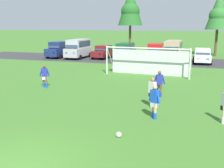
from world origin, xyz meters
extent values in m
plane|color=#3D7028|center=(0.00, 15.00, 0.00)|extent=(400.00, 400.00, 0.00)
cube|color=#333335|center=(0.00, 27.13, 0.00)|extent=(52.00, 8.40, 0.01)
sphere|color=white|center=(2.43, 3.30, 0.11)|extent=(0.22, 0.22, 0.22)
sphere|color=black|center=(2.43, 3.30, 0.12)|extent=(0.08, 0.08, 0.08)
sphere|color=red|center=(2.49, 3.30, 0.11)|extent=(0.07, 0.07, 0.07)
cylinder|color=white|center=(4.71, 16.15, 1.22)|extent=(0.12, 0.12, 2.44)
cylinder|color=white|center=(-2.59, 16.62, 1.22)|extent=(0.12, 0.12, 2.44)
cylinder|color=white|center=(1.06, 16.39, 2.44)|extent=(7.31, 0.59, 0.12)
cylinder|color=white|center=(4.77, 17.05, 1.34)|extent=(0.21, 1.95, 2.46)
cylinder|color=white|center=(-2.53, 17.52, 1.34)|extent=(0.21, 1.95, 2.46)
cube|color=silver|center=(1.13, 17.38, 1.10)|extent=(6.94, 0.49, 2.20)
cylinder|color=brown|center=(-4.89, 10.00, 0.40)|extent=(0.14, 0.14, 0.80)
cylinder|color=brown|center=(-5.14, 10.05, 0.40)|extent=(0.14, 0.14, 0.80)
cylinder|color=blue|center=(-4.89, 10.00, 0.16)|extent=(0.15, 0.15, 0.32)
cylinder|color=blue|center=(-5.14, 10.05, 0.16)|extent=(0.15, 0.15, 0.32)
cube|color=silver|center=(-5.02, 10.03, 0.72)|extent=(0.40, 0.35, 0.28)
cube|color=#232D99|center=(-5.02, 10.03, 1.10)|extent=(0.45, 0.39, 0.60)
sphere|color=brown|center=(-5.02, 10.03, 1.53)|extent=(0.22, 0.22, 0.22)
cylinder|color=#232D99|center=(-4.78, 10.11, 1.08)|extent=(0.24, 0.19, 0.55)
cylinder|color=#232D99|center=(-5.26, 9.95, 1.08)|extent=(0.24, 0.19, 0.55)
cylinder|color=beige|center=(6.51, 6.18, 0.40)|extent=(0.14, 0.14, 0.80)
cylinder|color=white|center=(6.51, 6.18, 0.16)|extent=(0.15, 0.15, 0.32)
cylinder|color=white|center=(6.57, 6.44, 0.16)|extent=(0.15, 0.15, 0.32)
cylinder|color=white|center=(6.45, 6.55, 1.08)|extent=(0.19, 0.24, 0.55)
cylinder|color=brown|center=(3.20, 9.92, 0.40)|extent=(0.14, 0.14, 0.80)
cylinder|color=brown|center=(2.97, 10.00, 0.40)|extent=(0.14, 0.14, 0.80)
cylinder|color=#1E38B7|center=(3.20, 9.92, 0.16)|extent=(0.15, 0.15, 0.32)
cylinder|color=#1E38B7|center=(2.97, 10.00, 0.16)|extent=(0.15, 0.15, 0.32)
cube|color=black|center=(3.09, 9.96, 0.72)|extent=(0.38, 0.29, 0.28)
cube|color=#232D99|center=(3.09, 9.96, 1.10)|extent=(0.42, 0.32, 0.60)
sphere|color=brown|center=(3.09, 9.96, 1.53)|extent=(0.22, 0.22, 0.22)
cylinder|color=#232D99|center=(3.34, 9.97, 1.08)|extent=(0.24, 0.14, 0.55)
cylinder|color=#232D99|center=(2.83, 9.94, 1.08)|extent=(0.24, 0.14, 0.55)
cylinder|color=#936B4C|center=(3.06, 7.58, 0.40)|extent=(0.14, 0.14, 0.80)
cylinder|color=#936B4C|center=(2.98, 7.82, 0.40)|extent=(0.14, 0.14, 0.80)
cylinder|color=white|center=(3.06, 7.58, 0.16)|extent=(0.15, 0.15, 0.32)
cylinder|color=white|center=(2.98, 7.82, 0.16)|extent=(0.15, 0.15, 0.32)
cube|color=black|center=(3.02, 7.70, 0.72)|extent=(0.40, 0.37, 0.28)
cube|color=silver|center=(3.02, 7.70, 1.10)|extent=(0.45, 0.41, 0.60)
sphere|color=#936B4C|center=(3.02, 7.70, 1.53)|extent=(0.22, 0.22, 0.22)
cylinder|color=silver|center=(3.20, 7.52, 1.08)|extent=(0.24, 0.20, 0.55)
cylinder|color=silver|center=(2.83, 7.87, 1.08)|extent=(0.24, 0.20, 0.55)
cylinder|color=tan|center=(3.47, 5.82, 0.40)|extent=(0.14, 0.14, 0.80)
cylinder|color=tan|center=(3.35, 6.02, 0.40)|extent=(0.14, 0.14, 0.80)
cylinder|color=blue|center=(3.47, 5.82, 0.16)|extent=(0.15, 0.15, 0.32)
cylinder|color=blue|center=(3.35, 6.02, 0.16)|extent=(0.15, 0.15, 0.32)
cube|color=silver|center=(3.41, 5.92, 0.72)|extent=(0.40, 0.36, 0.28)
cube|color=blue|center=(3.41, 5.92, 1.10)|extent=(0.45, 0.39, 0.60)
sphere|color=tan|center=(3.41, 5.92, 1.53)|extent=(0.22, 0.22, 0.22)
cylinder|color=blue|center=(3.61, 5.76, 1.08)|extent=(0.24, 0.19, 0.55)
cylinder|color=blue|center=(3.21, 6.08, 1.08)|extent=(0.24, 0.19, 0.55)
cube|color=navy|center=(-12.99, 26.74, 0.82)|extent=(2.06, 4.66, 1.00)
cube|color=navy|center=(-12.99, 26.94, 1.74)|extent=(1.85, 3.06, 0.84)
cube|color=#28384C|center=(-13.04, 25.52, 1.72)|extent=(1.63, 0.43, 0.71)
cube|color=#28384C|center=(-12.10, 26.91, 1.74)|extent=(0.13, 2.55, 0.59)
cube|color=white|center=(-12.55, 24.46, 0.87)|extent=(0.28, 0.09, 0.20)
cube|color=white|center=(-13.60, 24.50, 0.87)|extent=(0.28, 0.09, 0.20)
cube|color=#B21414|center=(-12.39, 28.98, 0.87)|extent=(0.28, 0.09, 0.20)
cube|color=#B21414|center=(-13.44, 29.01, 0.87)|extent=(0.28, 0.09, 0.20)
cylinder|color=black|center=(-12.09, 25.28, 0.32)|extent=(0.26, 0.65, 0.64)
cylinder|color=black|center=(-13.99, 25.34, 0.32)|extent=(0.26, 0.65, 0.64)
cylinder|color=black|center=(-12.00, 28.13, 0.32)|extent=(0.26, 0.65, 0.64)
cylinder|color=black|center=(-13.89, 28.19, 0.32)|extent=(0.26, 0.65, 0.64)
cube|color=#B2B2BC|center=(-10.06, 26.67, 0.87)|extent=(2.09, 4.85, 1.10)
cube|color=#B2B2BC|center=(-10.06, 26.87, 1.97)|extent=(1.91, 4.15, 1.10)
cube|color=#28384C|center=(-10.11, 24.90, 1.95)|extent=(1.68, 0.51, 0.91)
cube|color=#28384C|center=(-9.14, 26.84, 1.97)|extent=(0.14, 3.48, 0.77)
cube|color=white|center=(-9.59, 24.29, 0.92)|extent=(0.28, 0.09, 0.20)
cube|color=white|center=(-10.66, 24.32, 0.92)|extent=(0.28, 0.09, 0.20)
cube|color=#B21414|center=(-9.46, 29.01, 0.92)|extent=(0.28, 0.09, 0.20)
cube|color=#B21414|center=(-10.53, 29.04, 0.92)|extent=(0.28, 0.09, 0.20)
cylinder|color=black|center=(-9.12, 25.15, 0.32)|extent=(0.26, 0.65, 0.64)
cylinder|color=black|center=(-11.08, 25.21, 0.32)|extent=(0.26, 0.65, 0.64)
cylinder|color=black|center=(-9.04, 28.13, 0.32)|extent=(0.26, 0.65, 0.64)
cylinder|color=black|center=(-11.00, 28.18, 0.32)|extent=(0.26, 0.65, 0.64)
cube|color=maroon|center=(-6.83, 27.57, 0.70)|extent=(2.11, 4.32, 0.76)
cube|color=maroon|center=(-6.82, 27.72, 1.40)|extent=(1.81, 2.22, 0.64)
cube|color=#28384C|center=(-6.90, 26.76, 1.38)|extent=(1.55, 0.43, 0.55)
cube|color=#28384C|center=(-5.99, 27.66, 1.40)|extent=(0.17, 1.78, 0.45)
cube|color=white|center=(-6.50, 25.48, 0.75)|extent=(0.29, 0.10, 0.20)
cube|color=white|center=(-7.48, 25.56, 0.75)|extent=(0.29, 0.10, 0.20)
cube|color=#B21414|center=(-6.18, 29.59, 0.75)|extent=(0.29, 0.10, 0.20)
cube|color=#B21414|center=(-7.17, 29.67, 0.75)|extent=(0.29, 0.10, 0.20)
cylinder|color=black|center=(-6.03, 26.21, 0.32)|extent=(0.29, 0.66, 0.64)
cylinder|color=black|center=(-7.83, 26.34, 0.32)|extent=(0.29, 0.66, 0.64)
cylinder|color=black|center=(-5.84, 28.80, 0.32)|extent=(0.29, 0.66, 0.64)
cylinder|color=black|center=(-7.63, 28.94, 0.32)|extent=(0.29, 0.66, 0.64)
cube|color=#194C2D|center=(-3.54, 26.55, 0.82)|extent=(1.91, 4.61, 1.00)
cube|color=#194C2D|center=(-3.54, 26.75, 1.74)|extent=(1.76, 3.00, 0.84)
cube|color=#28384C|center=(-3.54, 25.33, 1.72)|extent=(1.62, 0.38, 0.71)
cube|color=#28384C|center=(-2.66, 26.75, 1.74)|extent=(0.05, 2.55, 0.59)
cube|color=white|center=(-3.01, 24.29, 0.87)|extent=(0.28, 0.08, 0.20)
cube|color=white|center=(-4.06, 24.29, 0.87)|extent=(0.28, 0.08, 0.20)
cube|color=#B21414|center=(-3.03, 28.81, 0.87)|extent=(0.28, 0.08, 0.20)
cube|color=#B21414|center=(-4.07, 28.81, 0.87)|extent=(0.28, 0.08, 0.20)
cylinder|color=black|center=(-2.59, 25.13, 0.32)|extent=(0.24, 0.64, 0.64)
cylinder|color=black|center=(-4.49, 25.12, 0.32)|extent=(0.24, 0.64, 0.64)
cylinder|color=black|center=(-2.60, 27.98, 0.32)|extent=(0.24, 0.64, 0.64)
cylinder|color=black|center=(-4.50, 27.98, 0.32)|extent=(0.24, 0.64, 0.64)
cube|color=red|center=(0.28, 26.78, 0.82)|extent=(2.24, 4.73, 1.00)
cube|color=red|center=(0.26, 26.98, 1.74)|extent=(1.97, 3.12, 0.84)
cube|color=#28384C|center=(0.37, 25.57, 1.72)|extent=(1.64, 0.50, 0.71)
cube|color=#28384C|center=(1.14, 27.05, 1.74)|extent=(0.23, 2.55, 0.59)
cube|color=white|center=(0.97, 24.57, 0.87)|extent=(0.29, 0.10, 0.20)
cube|color=white|center=(-0.07, 24.49, 0.87)|extent=(0.29, 0.10, 0.20)
cube|color=#B21414|center=(0.63, 29.07, 0.87)|extent=(0.29, 0.10, 0.20)
cube|color=#B21414|center=(-0.41, 29.00, 0.87)|extent=(0.29, 0.10, 0.20)
cylinder|color=black|center=(1.33, 25.43, 0.32)|extent=(0.29, 0.66, 0.64)
cylinder|color=black|center=(-0.56, 25.29, 0.32)|extent=(0.29, 0.66, 0.64)
cylinder|color=black|center=(1.12, 28.28, 0.32)|extent=(0.29, 0.66, 0.64)
cylinder|color=black|center=(-0.78, 28.13, 0.32)|extent=(0.29, 0.66, 0.64)
cube|color=tan|center=(2.38, 27.53, 0.87)|extent=(2.11, 4.86, 1.10)
cube|color=tan|center=(2.38, 27.73, 1.97)|extent=(1.93, 4.15, 1.10)
cube|color=#28384C|center=(2.32, 25.76, 1.95)|extent=(1.68, 0.51, 0.91)
cube|color=#28384C|center=(3.29, 27.70, 1.97)|extent=(0.15, 3.48, 0.77)
cube|color=white|center=(2.84, 25.16, 0.92)|extent=(0.28, 0.09, 0.20)
cube|color=white|center=(1.76, 25.19, 0.92)|extent=(0.28, 0.09, 0.20)
cube|color=#B21414|center=(2.99, 29.87, 0.92)|extent=(0.28, 0.09, 0.20)
cube|color=#B21414|center=(1.91, 29.91, 0.92)|extent=(0.28, 0.09, 0.20)
cylinder|color=black|center=(3.31, 26.01, 0.32)|extent=(0.26, 0.65, 0.64)
cylinder|color=black|center=(1.35, 26.07, 0.32)|extent=(0.26, 0.65, 0.64)
cylinder|color=black|center=(3.40, 28.99, 0.32)|extent=(0.26, 0.65, 0.64)
cylinder|color=black|center=(1.44, 29.05, 0.32)|extent=(0.26, 0.65, 0.64)
cube|color=silver|center=(5.81, 26.57, 0.70)|extent=(1.90, 4.24, 0.76)
cube|color=silver|center=(5.81, 26.72, 1.40)|extent=(1.71, 2.14, 0.64)
cube|color=#28384C|center=(5.83, 25.75, 1.38)|extent=(1.54, 0.35, 0.55)
cube|color=#28384C|center=(6.65, 26.74, 1.40)|extent=(0.08, 1.79, 0.45)
cube|color=white|center=(6.36, 24.52, 0.75)|extent=(0.28, 0.09, 0.20)
cube|color=white|center=(5.37, 24.50, 0.75)|extent=(0.28, 0.09, 0.20)
cube|color=#B21414|center=(6.26, 28.64, 0.75)|extent=(0.28, 0.09, 0.20)
cube|color=#B21414|center=(5.27, 28.62, 0.75)|extent=(0.28, 0.09, 0.20)
cylinder|color=black|center=(6.75, 25.29, 0.32)|extent=(0.26, 0.65, 0.64)
cylinder|color=black|center=(4.95, 25.25, 0.32)|extent=(0.26, 0.65, 0.64)
cylinder|color=black|center=(6.68, 27.89, 0.32)|extent=(0.26, 0.65, 0.64)
cylinder|color=black|center=(4.88, 27.85, 0.32)|extent=(0.26, 0.65, 0.64)
cylinder|color=brown|center=(-5.18, 35.79, 2.17)|extent=(0.36, 0.36, 4.34)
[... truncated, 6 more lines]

